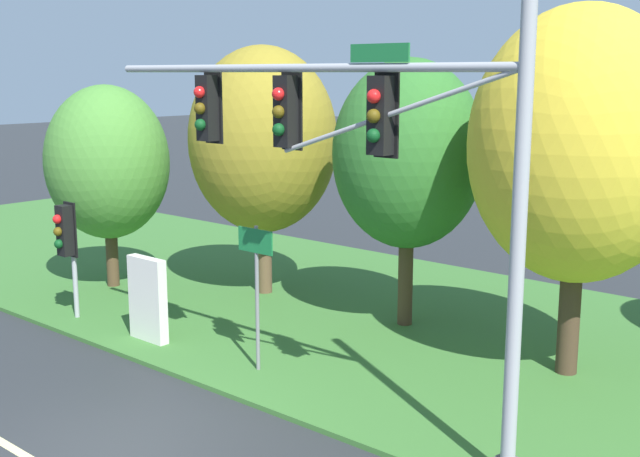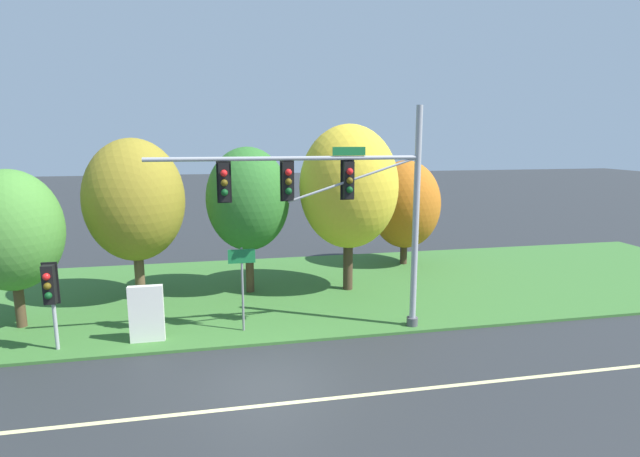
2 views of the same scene
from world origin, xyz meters
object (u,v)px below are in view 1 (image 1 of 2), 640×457
(pedestrian_signal_near_kerb, at_px, (66,237))
(tree_left_of_mast, at_px, (263,140))
(route_sign_post, at_px, (256,275))
(tree_nearest_road, at_px, (107,163))
(info_kiosk, at_px, (148,299))
(tree_mid_verge, at_px, (580,146))
(traffic_signal_mast, at_px, (363,149))
(tree_behind_signpost, at_px, (408,155))

(pedestrian_signal_near_kerb, xyz_separation_m, tree_left_of_mast, (1.88, 4.83, 2.10))
(route_sign_post, relative_size, tree_nearest_road, 0.53)
(info_kiosk, bearing_deg, route_sign_post, 5.49)
(tree_mid_verge, relative_size, info_kiosk, 3.79)
(traffic_signal_mast, relative_size, tree_left_of_mast, 1.37)
(info_kiosk, bearing_deg, traffic_signal_mast, -3.84)
(pedestrian_signal_near_kerb, bearing_deg, route_sign_post, 5.52)
(route_sign_post, distance_m, tree_nearest_road, 8.13)
(pedestrian_signal_near_kerb, distance_m, tree_behind_signpost, 8.37)
(tree_behind_signpost, bearing_deg, tree_mid_verge, -6.49)
(traffic_signal_mast, height_order, route_sign_post, traffic_signal_mast)
(tree_nearest_road, height_order, info_kiosk, tree_nearest_road)
(route_sign_post, bearing_deg, tree_mid_verge, 39.52)
(tree_left_of_mast, xyz_separation_m, info_kiosk, (0.86, -4.56, -3.21))
(route_sign_post, bearing_deg, tree_behind_signpost, 83.41)
(pedestrian_signal_near_kerb, relative_size, tree_mid_verge, 0.40)
(traffic_signal_mast, distance_m, route_sign_post, 4.28)
(route_sign_post, height_order, tree_behind_signpost, tree_behind_signpost)
(tree_left_of_mast, relative_size, tree_behind_signpost, 1.06)
(pedestrian_signal_near_kerb, bearing_deg, tree_mid_verge, 22.92)
(info_kiosk, bearing_deg, pedestrian_signal_near_kerb, -174.46)
(route_sign_post, xyz_separation_m, tree_behind_signpost, (0.51, 4.43, 2.08))
(pedestrian_signal_near_kerb, xyz_separation_m, tree_nearest_road, (-1.85, 2.52, 1.43))
(tree_nearest_road, xyz_separation_m, tree_left_of_mast, (3.73, 2.31, 0.67))
(tree_behind_signpost, relative_size, tree_mid_verge, 0.87)
(tree_left_of_mast, distance_m, tree_behind_signpost, 4.53)
(pedestrian_signal_near_kerb, distance_m, tree_nearest_road, 3.44)
(traffic_signal_mast, distance_m, tree_nearest_road, 11.35)
(route_sign_post, xyz_separation_m, info_kiosk, (-3.15, -0.30, -1.03))
(pedestrian_signal_near_kerb, height_order, tree_behind_signpost, tree_behind_signpost)
(pedestrian_signal_near_kerb, height_order, tree_mid_verge, tree_mid_verge)
(tree_nearest_road, distance_m, tree_left_of_mast, 4.44)
(traffic_signal_mast, relative_size, info_kiosk, 4.78)
(tree_left_of_mast, bearing_deg, info_kiosk, -79.33)
(traffic_signal_mast, relative_size, pedestrian_signal_near_kerb, 3.16)
(pedestrian_signal_near_kerb, distance_m, info_kiosk, 2.97)
(pedestrian_signal_near_kerb, relative_size, tree_left_of_mast, 0.43)
(tree_nearest_road, height_order, tree_mid_verge, tree_mid_verge)
(route_sign_post, xyz_separation_m, tree_nearest_road, (-7.74, 1.95, 1.51))
(tree_nearest_road, relative_size, tree_left_of_mast, 0.85)
(route_sign_post, height_order, tree_nearest_road, tree_nearest_road)
(tree_left_of_mast, xyz_separation_m, tree_behind_signpost, (4.52, 0.18, -0.10))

